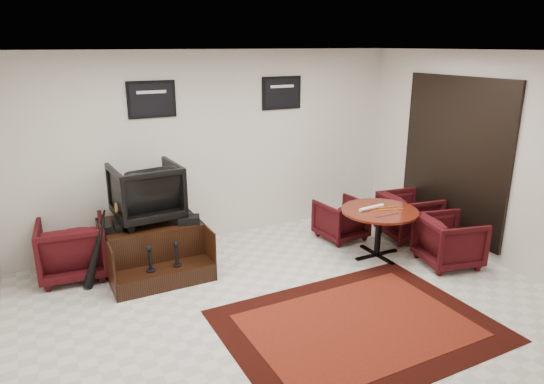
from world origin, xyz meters
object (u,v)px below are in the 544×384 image
(table_chair_window, at_px, (409,214))
(table_chair_corner, at_px, (449,238))
(armchair_side, at_px, (72,246))
(meeting_table, at_px, (379,216))
(table_chair_back, at_px, (341,217))
(shine_chair, at_px, (146,189))
(shine_podium, at_px, (153,247))

(table_chair_window, xyz_separation_m, table_chair_corner, (-0.18, -0.98, -0.01))
(armchair_side, relative_size, meeting_table, 0.78)
(meeting_table, distance_m, table_chair_back, 0.83)
(table_chair_window, bearing_deg, shine_chair, 85.63)
(shine_podium, relative_size, meeting_table, 1.21)
(shine_chair, distance_m, table_chair_window, 3.92)
(table_chair_corner, bearing_deg, meeting_table, 59.27)
(armchair_side, height_order, meeting_table, armchair_side)
(shine_podium, distance_m, shine_chair, 0.78)
(shine_podium, distance_m, table_chair_window, 3.83)
(table_chair_back, xyz_separation_m, table_chair_corner, (0.76, -1.43, 0.03))
(shine_chair, height_order, table_chair_window, shine_chair)
(shine_podium, distance_m, table_chair_back, 2.83)
(shine_podium, bearing_deg, armchair_side, 165.77)
(meeting_table, bearing_deg, shine_podium, 160.01)
(armchair_side, height_order, table_chair_corner, armchair_side)
(shine_podium, distance_m, armchair_side, 1.00)
(armchair_side, height_order, table_chair_window, armchair_side)
(table_chair_corner, bearing_deg, shine_podium, 77.64)
(table_chair_back, distance_m, table_chair_corner, 1.62)
(shine_chair, height_order, armchair_side, shine_chair)
(table_chair_back, bearing_deg, shine_podium, -10.33)
(table_chair_back, relative_size, table_chair_window, 0.87)
(shine_podium, height_order, table_chair_corner, table_chair_corner)
(table_chair_corner, bearing_deg, armchair_side, 79.89)
(armchair_side, bearing_deg, meeting_table, 167.19)
(meeting_table, distance_m, table_chair_window, 0.95)
(armchair_side, relative_size, table_chair_corner, 1.11)
(meeting_table, bearing_deg, shine_chair, 157.69)
(table_chair_back, distance_m, table_chair_window, 1.04)
(meeting_table, relative_size, table_chair_back, 1.56)
(meeting_table, bearing_deg, table_chair_window, 21.13)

